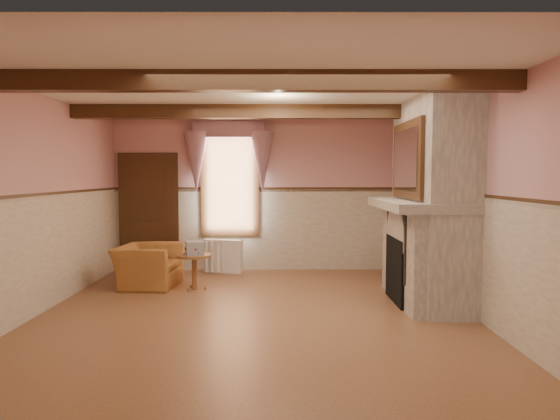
{
  "coord_description": "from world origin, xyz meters",
  "views": [
    {
      "loc": [
        0.32,
        -6.25,
        1.76
      ],
      "look_at": [
        0.33,
        0.8,
        1.27
      ],
      "focal_mm": 32.0,
      "sensor_mm": 36.0,
      "label": 1
    }
  ],
  "objects_px": {
    "armchair": "(148,266)",
    "radiator": "(223,256)",
    "mantel_clock": "(405,191)",
    "oil_lamp": "(410,189)",
    "side_table": "(194,272)",
    "bowl": "(415,197)"
  },
  "relations": [
    {
      "from": "armchair",
      "to": "oil_lamp",
      "type": "distance_m",
      "value": 4.23
    },
    {
      "from": "radiator",
      "to": "bowl",
      "type": "xyz_separation_m",
      "value": [
        2.95,
        -1.87,
        1.16
      ]
    },
    {
      "from": "mantel_clock",
      "to": "oil_lamp",
      "type": "xyz_separation_m",
      "value": [
        0.0,
        -0.27,
        0.04
      ]
    },
    {
      "from": "armchair",
      "to": "side_table",
      "type": "relative_size",
      "value": 1.84
    },
    {
      "from": "armchair",
      "to": "bowl",
      "type": "height_order",
      "value": "bowl"
    },
    {
      "from": "bowl",
      "to": "mantel_clock",
      "type": "bearing_deg",
      "value": 90.0
    },
    {
      "from": "oil_lamp",
      "to": "side_table",
      "type": "bearing_deg",
      "value": 175.75
    },
    {
      "from": "armchair",
      "to": "mantel_clock",
      "type": "relative_size",
      "value": 4.21
    },
    {
      "from": "side_table",
      "to": "bowl",
      "type": "bearing_deg",
      "value": -8.8
    },
    {
      "from": "armchair",
      "to": "radiator",
      "type": "bearing_deg",
      "value": -38.63
    },
    {
      "from": "bowl",
      "to": "mantel_clock",
      "type": "xyz_separation_m",
      "value": [
        0.0,
        0.53,
        0.06
      ]
    },
    {
      "from": "side_table",
      "to": "oil_lamp",
      "type": "xyz_separation_m",
      "value": [
        3.24,
        -0.24,
        1.29
      ]
    },
    {
      "from": "armchair",
      "to": "oil_lamp",
      "type": "relative_size",
      "value": 3.61
    },
    {
      "from": "bowl",
      "to": "mantel_clock",
      "type": "distance_m",
      "value": 0.54
    },
    {
      "from": "radiator",
      "to": "armchair",
      "type": "bearing_deg",
      "value": -118.18
    },
    {
      "from": "mantel_clock",
      "to": "oil_lamp",
      "type": "distance_m",
      "value": 0.27
    },
    {
      "from": "armchair",
      "to": "radiator",
      "type": "xyz_separation_m",
      "value": [
        1.07,
        1.13,
        -0.03
      ]
    },
    {
      "from": "side_table",
      "to": "radiator",
      "type": "bearing_deg",
      "value": 78.03
    },
    {
      "from": "armchair",
      "to": "radiator",
      "type": "relative_size",
      "value": 1.44
    },
    {
      "from": "side_table",
      "to": "bowl",
      "type": "xyz_separation_m",
      "value": [
        3.24,
        -0.5,
        1.18
      ]
    },
    {
      "from": "armchair",
      "to": "mantel_clock",
      "type": "xyz_separation_m",
      "value": [
        4.01,
        -0.21,
        1.19
      ]
    },
    {
      "from": "bowl",
      "to": "oil_lamp",
      "type": "height_order",
      "value": "oil_lamp"
    }
  ]
}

